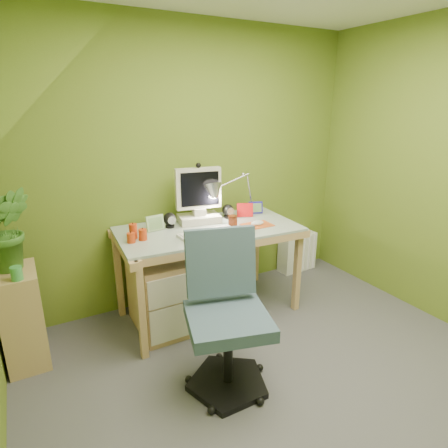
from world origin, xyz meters
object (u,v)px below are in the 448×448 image
desk (209,271)px  side_ledge (23,317)px  radiator (297,252)px  task_chair (228,317)px  monitor (198,191)px  desk_lamp (245,184)px  potted_plant (8,229)px

desk → side_ledge: bearing=-177.9°
side_ledge → radiator: (2.62, 0.28, -0.14)m
desk → side_ledge: desk is taller
task_chair → radiator: 1.94m
monitor → desk: bearing=-80.5°
desk_lamp → potted_plant: desk_lamp is taller
desk_lamp → side_ledge: 1.99m
potted_plant → task_chair: 1.52m
desk_lamp → side_ledge: desk_lamp is taller
desk → radiator: desk is taller
desk_lamp → task_chair: (-0.75, -1.04, -0.55)m
monitor → radiator: size_ratio=1.30×
desk → task_chair: 0.91m
potted_plant → radiator: (2.61, 0.23, -0.76)m
potted_plant → side_ledge: bearing=-101.8°
desk → desk_lamp: size_ratio=2.58×
desk → task_chair: size_ratio=1.44×
radiator → task_chair: bearing=-145.4°
task_chair → side_ledge: bearing=156.5°
side_ledge → task_chair: bearing=-38.9°
monitor → potted_plant: (-1.40, -0.09, -0.08)m
desk → desk_lamp: 0.82m
radiator → side_ledge: bearing=-177.0°
desk_lamp → radiator: size_ratio=1.37×
desk_lamp → potted_plant: bearing=-172.6°
potted_plant → desk_lamp: bearing=2.8°
side_ledge → task_chair: 1.43m
monitor → radiator: monitor is taller
side_ledge → task_chair: task_chair is taller
desk → monitor: size_ratio=2.72×
desk_lamp → desk: bearing=-153.6°
task_chair → radiator: size_ratio=2.46×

